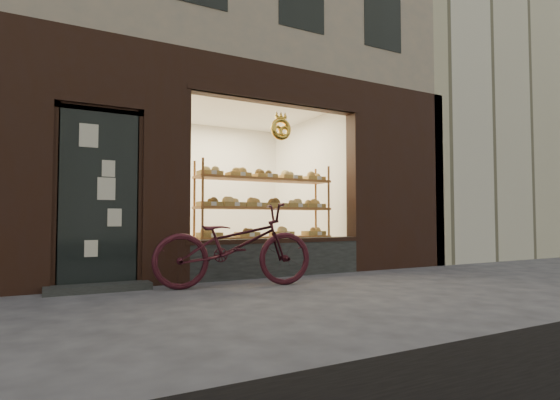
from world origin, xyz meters
TOP-DOWN VIEW (x-y plane):
  - ground at (0.00, 0.00)m, footprint 90.00×90.00m
  - neighbor_right at (9.60, 5.50)m, footprint 12.00×7.00m
  - display_shelf at (0.45, 2.55)m, footprint 2.20×0.45m
  - bicycle at (-0.51, 1.45)m, footprint 2.05×1.03m

SIDE VIEW (x-z plane):
  - ground at x=0.00m, z-range 0.00..0.00m
  - bicycle at x=-0.51m, z-range 0.00..1.03m
  - display_shelf at x=0.45m, z-range 0.04..1.74m
  - neighbor_right at x=9.60m, z-range 0.00..9.00m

